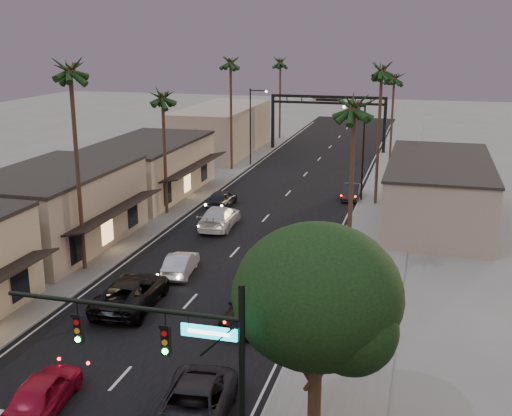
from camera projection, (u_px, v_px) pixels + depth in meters
The scene contains 29 objects.
ground at pixel (274, 209), 57.28m from camera, with size 200.00×200.00×0.00m, color slate.
road at pixel (286, 196), 61.93m from camera, with size 14.00×120.00×0.02m, color black.
sidewalk_left at pixel (216, 174), 70.81m from camera, with size 5.00×92.00×0.12m, color slate.
sidewalk_right at pixel (391, 185), 66.04m from camera, with size 5.00×92.00×0.12m, color slate.
storefront_mid at pixel (56, 210), 46.78m from camera, with size 8.00×14.00×5.50m, color gray.
storefront_far at pixel (148, 169), 61.73m from camera, with size 8.00×16.00×5.00m, color tan.
storefront_dist at pixel (222, 130), 83.00m from camera, with size 8.00×20.00×6.00m, color gray.
building_right at pixel (438, 192), 53.09m from camera, with size 8.00×18.00×5.00m, color gray.
traffic_signal at pixel (186, 356), 20.99m from camera, with size 8.51×0.22×7.80m.
corner_tree at pixel (319, 302), 23.01m from camera, with size 6.20×6.20×8.80m.
arch at pixel (328, 109), 83.71m from camera, with size 15.20×0.40×7.27m.
streetlight_right at pixel (360, 144), 58.77m from camera, with size 2.13×0.30×9.00m.
streetlight_left at pixel (253, 121), 74.34m from camera, with size 2.13×0.30×9.00m.
palm_lb at pixel (70, 65), 39.12m from camera, with size 3.20×3.20×15.20m.
palm_lc at pixel (162, 92), 52.92m from camera, with size 3.20×3.20×12.20m.
palm_ld at pixel (230, 59), 70.08m from camera, with size 3.20×3.20×14.20m.
palm_ra at pixel (355, 101), 37.18m from camera, with size 3.20×3.20×13.20m.
palm_rb at pixel (382, 66), 55.53m from camera, with size 3.20×3.20×14.20m.
palm_rc at pixel (395, 74), 74.65m from camera, with size 3.20×3.20×12.20m.
palm_far at pixel (280, 59), 91.67m from camera, with size 3.20×3.20×13.20m.
oncoming_red at pixel (43, 391), 26.85m from camera, with size 1.90×4.73×1.61m, color maroon.
oncoming_pickup at pixel (132, 292), 36.82m from camera, with size 2.96×6.42×1.78m, color black.
oncoming_silver at pixel (181, 264), 41.77m from camera, with size 1.53×4.38×1.44m, color #A4A5AA.
oncoming_white at pixel (220, 217), 51.70m from camera, with size 2.45×6.01×1.75m, color silver.
oncoming_dgrey at pixel (222, 198), 57.90m from camera, with size 1.82×4.51×1.54m, color black.
curbside_near at pixel (192, 408), 25.58m from camera, with size 2.78×6.03×1.68m, color black.
curbside_black at pixel (252, 306), 35.04m from camera, with size 2.32×5.70×1.65m, color black.
curbside_grey at pixel (302, 241), 46.22m from camera, with size 1.72×4.27×1.46m, color #47464A.
curbside_far at pixel (351, 192), 60.57m from camera, with size 1.49×4.28×1.41m, color black.
Camera 1 is at (12.84, -13.68, 15.37)m, focal length 45.00 mm.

